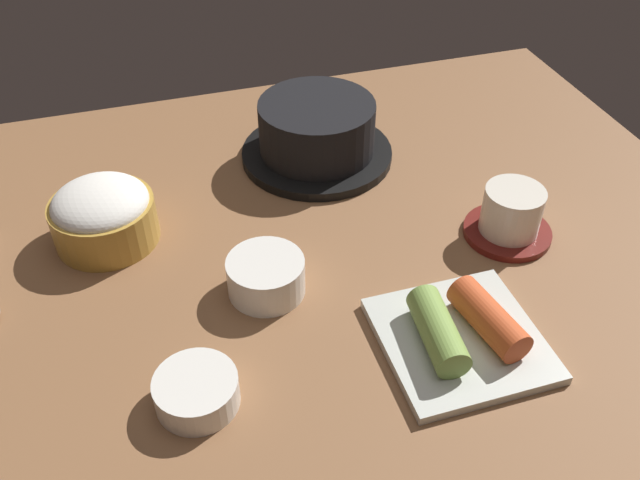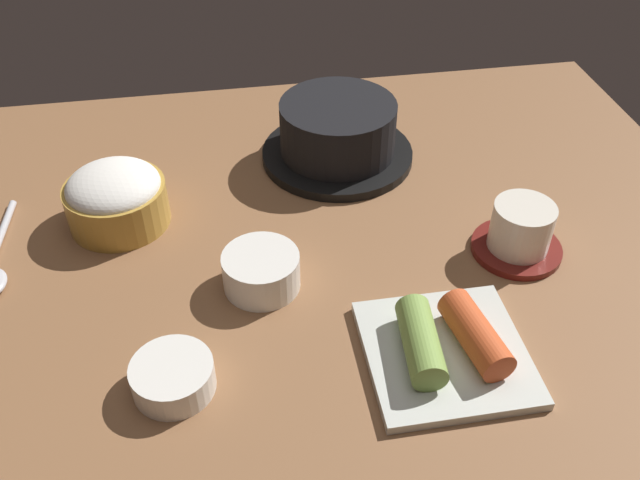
{
  "view_description": "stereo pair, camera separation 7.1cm",
  "coord_description": "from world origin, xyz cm",
  "px_view_note": "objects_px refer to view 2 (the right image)",
  "views": [
    {
      "loc": [
        -13.88,
        -53.51,
        51.06
      ],
      "look_at": [
        2.0,
        -2.0,
        5.0
      ],
      "focal_mm": 38.33,
      "sensor_mm": 36.0,
      "label": 1
    },
    {
      "loc": [
        -6.99,
        -55.15,
        51.06
      ],
      "look_at": [
        2.0,
        -2.0,
        5.0
      ],
      "focal_mm": 38.33,
      "sensor_mm": 36.0,
      "label": 2
    }
  ],
  "objects_px": {
    "rice_bowl": "(116,197)",
    "tea_cup_with_saucer": "(520,231)",
    "stone_pot": "(338,133)",
    "kimchi_plate": "(447,346)",
    "banchan_cup_center": "(261,270)",
    "side_bowl_near": "(173,376)"
  },
  "relations": [
    {
      "from": "banchan_cup_center",
      "to": "tea_cup_with_saucer",
      "type": "bearing_deg",
      "value": 1.42
    },
    {
      "from": "banchan_cup_center",
      "to": "rice_bowl",
      "type": "bearing_deg",
      "value": 138.51
    },
    {
      "from": "rice_bowl",
      "to": "tea_cup_with_saucer",
      "type": "distance_m",
      "value": 0.44
    },
    {
      "from": "kimchi_plate",
      "to": "tea_cup_with_saucer",
      "type": "bearing_deg",
      "value": 46.95
    },
    {
      "from": "rice_bowl",
      "to": "side_bowl_near",
      "type": "xyz_separation_m",
      "value": [
        0.06,
        -0.25,
        -0.02
      ]
    },
    {
      "from": "banchan_cup_center",
      "to": "side_bowl_near",
      "type": "bearing_deg",
      "value": -127.68
    },
    {
      "from": "stone_pot",
      "to": "kimchi_plate",
      "type": "height_order",
      "value": "stone_pot"
    },
    {
      "from": "stone_pot",
      "to": "banchan_cup_center",
      "type": "bearing_deg",
      "value": -118.8
    },
    {
      "from": "stone_pot",
      "to": "side_bowl_near",
      "type": "relative_size",
      "value": 2.62
    },
    {
      "from": "banchan_cup_center",
      "to": "kimchi_plate",
      "type": "relative_size",
      "value": 0.54
    },
    {
      "from": "tea_cup_with_saucer",
      "to": "kimchi_plate",
      "type": "distance_m",
      "value": 0.18
    },
    {
      "from": "rice_bowl",
      "to": "banchan_cup_center",
      "type": "relative_size",
      "value": 1.43
    },
    {
      "from": "stone_pot",
      "to": "banchan_cup_center",
      "type": "distance_m",
      "value": 0.25
    },
    {
      "from": "tea_cup_with_saucer",
      "to": "banchan_cup_center",
      "type": "distance_m",
      "value": 0.28
    },
    {
      "from": "banchan_cup_center",
      "to": "stone_pot",
      "type": "bearing_deg",
      "value": 61.2
    },
    {
      "from": "tea_cup_with_saucer",
      "to": "banchan_cup_center",
      "type": "relative_size",
      "value": 1.23
    },
    {
      "from": "rice_bowl",
      "to": "side_bowl_near",
      "type": "relative_size",
      "value": 1.54
    },
    {
      "from": "side_bowl_near",
      "to": "banchan_cup_center",
      "type": "bearing_deg",
      "value": 52.32
    },
    {
      "from": "stone_pot",
      "to": "kimchi_plate",
      "type": "xyz_separation_m",
      "value": [
        0.04,
        -0.34,
        -0.02
      ]
    },
    {
      "from": "tea_cup_with_saucer",
      "to": "kimchi_plate",
      "type": "height_order",
      "value": "tea_cup_with_saucer"
    },
    {
      "from": "kimchi_plate",
      "to": "side_bowl_near",
      "type": "relative_size",
      "value": 1.99
    },
    {
      "from": "banchan_cup_center",
      "to": "side_bowl_near",
      "type": "distance_m",
      "value": 0.15
    }
  ]
}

